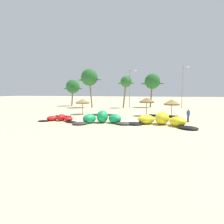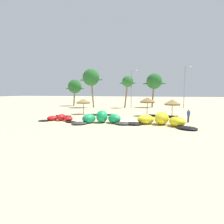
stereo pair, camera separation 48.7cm
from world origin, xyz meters
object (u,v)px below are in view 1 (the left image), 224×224
at_px(kite_far_left, 60,118).
at_px(kite_left_of_center, 161,120).
at_px(palm_left, 89,78).
at_px(palm_center_left, 152,82).
at_px(kite_left, 102,118).
at_px(lamppost_west_center, 183,85).
at_px(beach_umbrella_near_palms, 172,102).
at_px(person_near_kites, 188,116).
at_px(lamppost_west, 130,87).
at_px(beach_umbrella_near_van, 83,101).
at_px(palm_leftmost, 73,87).
at_px(beach_umbrella_middle, 147,100).
at_px(palm_left_of_gap, 126,82).

xyz_separation_m(kite_far_left, kite_left_of_center, (12.57, 0.27, 0.23)).
height_order(palm_left, palm_center_left, palm_left).
relative_size(kite_left, lamppost_west_center, 0.73).
xyz_separation_m(beach_umbrella_near_palms, person_near_kites, (1.65, -4.63, -1.40)).
xyz_separation_m(kite_far_left, palm_center_left, (10.82, 24.68, 5.95)).
distance_m(kite_left_of_center, person_near_kites, 4.30).
bearing_deg(beach_umbrella_near_palms, kite_left_of_center, -102.22).
relative_size(kite_left, palm_center_left, 0.85).
relative_size(beach_umbrella_near_palms, palm_center_left, 0.32).
distance_m(lamppost_west, lamppost_west_center, 12.14).
xyz_separation_m(palm_center_left, lamppost_west_center, (6.94, -0.68, -1.00)).
distance_m(kite_left, beach_umbrella_near_van, 9.63).
distance_m(palm_leftmost, lamppost_west, 16.09).
relative_size(beach_umbrella_near_palms, lamppost_west_center, 0.28).
distance_m(kite_far_left, palm_left, 21.79).
distance_m(kite_left, kite_left_of_center, 6.90).
relative_size(beach_umbrella_middle, palm_leftmost, 0.41).
bearing_deg(palm_leftmost, person_near_kites, -39.22).
bearing_deg(palm_left, kite_far_left, -79.44).
relative_size(kite_left_of_center, beach_umbrella_near_van, 3.08).
relative_size(palm_left_of_gap, lamppost_west, 0.85).
xyz_separation_m(beach_umbrella_near_palms, lamppost_west, (-8.34, 14.03, 2.71)).
height_order(beach_umbrella_near_palms, palm_center_left, palm_center_left).
relative_size(beach_umbrella_near_palms, palm_leftmost, 0.37).
bearing_deg(beach_umbrella_near_palms, lamppost_west_center, 77.61).
bearing_deg(lamppost_west_center, kite_left, -116.54).
bearing_deg(kite_left_of_center, kite_far_left, -178.76).
bearing_deg(kite_left_of_center, beach_umbrella_near_van, 150.65).
relative_size(kite_left_of_center, person_near_kites, 4.97).
bearing_deg(kite_far_left, palm_left, 100.56).
distance_m(kite_left_of_center, palm_center_left, 25.13).
bearing_deg(kite_far_left, kite_left_of_center, 1.24).
distance_m(kite_left_of_center, lamppost_west_center, 24.75).
xyz_separation_m(beach_umbrella_near_van, lamppost_west, (5.91, 14.36, 2.71)).
height_order(kite_left_of_center, palm_center_left, palm_center_left).
distance_m(beach_umbrella_middle, person_near_kites, 7.37).
bearing_deg(palm_center_left, beach_umbrella_near_palms, -78.80).
bearing_deg(kite_left_of_center, lamppost_west, 107.40).
distance_m(person_near_kites, lamppost_west_center, 21.49).
distance_m(palm_center_left, lamppost_west, 5.94).
relative_size(kite_left, person_near_kites, 4.31).
distance_m(kite_far_left, kite_left, 5.70).
xyz_separation_m(kite_left, palm_center_left, (5.13, 24.85, 5.71)).
bearing_deg(kite_left_of_center, beach_umbrella_middle, 105.43).
bearing_deg(palm_leftmost, kite_far_left, -67.44).
distance_m(kite_far_left, lamppost_west_center, 30.27).
bearing_deg(palm_center_left, lamppost_west_center, -5.58).
xyz_separation_m(kite_far_left, kite_left, (5.69, -0.17, 0.24)).
xyz_separation_m(palm_left, lamppost_west_center, (21.56, 3.66, -1.88)).
distance_m(palm_leftmost, lamppost_west_center, 27.82).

